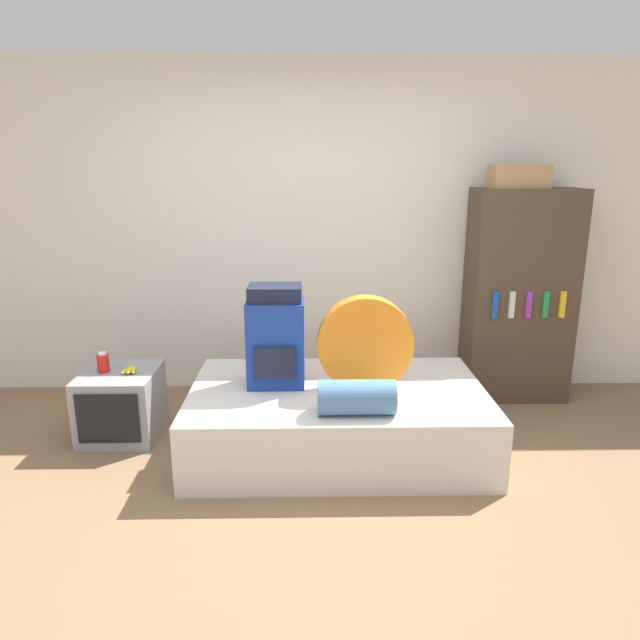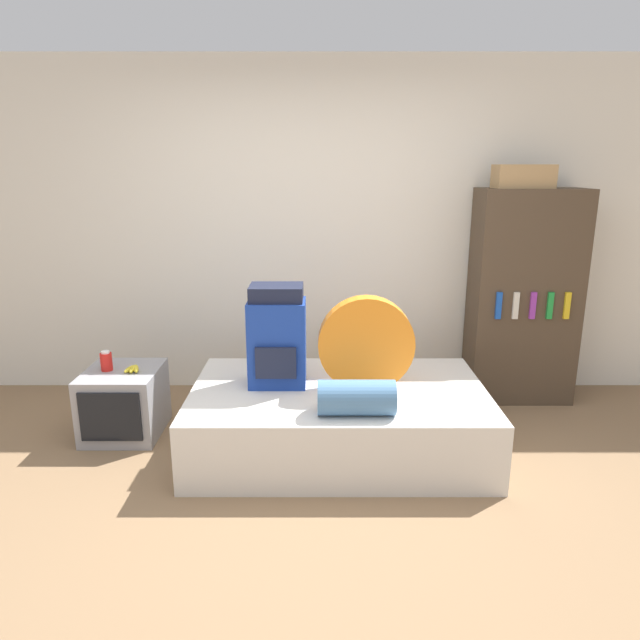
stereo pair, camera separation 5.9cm
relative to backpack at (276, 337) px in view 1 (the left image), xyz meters
The scene contains 11 objects.
ground_plane 1.21m from the backpack, 79.12° to the right, with size 16.00×16.00×0.00m, color #846647.
wall_back 1.21m from the backpack, 80.38° to the left, with size 8.00×0.05×2.60m.
bed 0.66m from the backpack, 10.82° to the right, with size 1.87×1.15×0.42m.
backpack is the anchor object (origin of this frame).
tent_bag 0.57m from the backpack, ahead, with size 0.60×0.12×0.60m.
sleeping_roll 0.71m from the backpack, 44.52° to the right, with size 0.44×0.20×0.20m.
television 1.20m from the backpack, behind, with size 0.49×0.54×0.46m.
canister 1.20m from the backpack, behind, with size 0.08×0.08×0.14m.
banana_bunch 1.03m from the backpack, behind, with size 0.11×0.14×0.03m.
bookshelf 2.01m from the backpack, 23.45° to the left, with size 0.79×0.41×1.64m.
cardboard_box 2.14m from the backpack, 23.77° to the left, with size 0.41×0.22×0.17m.
Camera 1 is at (0.04, -2.54, 1.80)m, focal length 32.00 mm.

